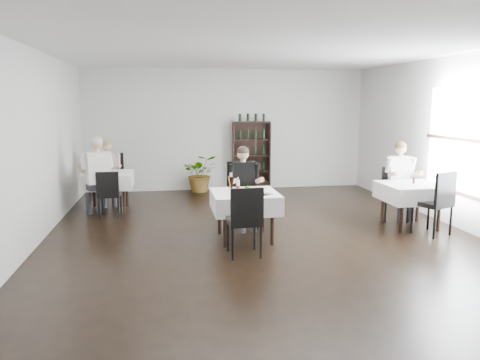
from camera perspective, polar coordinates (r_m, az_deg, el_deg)
name	(u,v)px	position (r m, az deg, el deg)	size (l,w,h in m)	color
room_shell	(264,146)	(7.35, 2.93, 4.17)	(9.00, 9.00, 9.00)	black
window_right	(466,143)	(8.75, 25.87, 4.08)	(0.06, 2.30, 1.85)	white
wine_shelf	(252,156)	(11.74, 1.41, 2.91)	(0.90, 0.28, 1.75)	black
main_table	(245,201)	(7.42, 0.60, -2.63)	(1.03, 1.03, 0.77)	black
left_table	(108,180)	(9.85, -15.81, -0.01)	(0.98, 0.98, 0.77)	black
right_table	(411,192)	(8.70, 20.12, -1.43)	(0.98, 0.98, 0.77)	black
potted_tree	(201,173)	(11.51, -4.81, 0.82)	(0.83, 0.72, 0.92)	#27511B
main_chair_far	(242,190)	(8.26, 0.30, -1.20)	(0.54, 0.54, 1.14)	black
main_chair_near	(245,217)	(6.59, 0.64, -4.52)	(0.48, 0.48, 1.02)	black
left_chair_far	(111,175)	(10.42, -15.42, 0.55)	(0.53, 0.53, 1.10)	black
left_chair_near	(109,191)	(9.19, -15.69, -1.32)	(0.43, 0.44, 0.90)	black
right_chair_far	(395,190)	(9.19, 18.32, -1.19)	(0.55, 0.56, 0.98)	black
right_chair_near	(437,199)	(8.30, 22.94, -2.15)	(0.64, 0.65, 1.08)	black
diner_main	(244,181)	(8.06, 0.49, -0.13)	(0.56, 0.57, 1.44)	#3A3A41
diner_left_far	(108,167)	(10.36, -15.81, 1.50)	(0.56, 0.58, 1.40)	#3A3A41
diner_left_near	(97,170)	(9.28, -17.05, 1.15)	(0.70, 0.73, 1.56)	#3A3A41
diner_right_far	(401,174)	(9.22, 19.01, 0.65)	(0.56, 0.56, 1.46)	#3A3A41
plate_far	(245,190)	(7.53, 0.61, -1.17)	(0.24, 0.24, 0.07)	white
plate_near	(245,192)	(7.27, 0.57, -1.53)	(0.28, 0.28, 0.08)	white
pilsner_dark	(232,185)	(7.26, -1.03, -0.61)	(0.08, 0.08, 0.33)	black
pilsner_lager	(230,184)	(7.39, -1.18, -0.50)	(0.07, 0.07, 0.31)	#C68933
coke_bottle	(238,186)	(7.41, -0.26, -0.73)	(0.06, 0.06, 0.24)	silver
napkin_cutlery	(265,194)	(7.22, 3.03, -1.72)	(0.26, 0.24, 0.02)	black
pepper_mill	(414,180)	(8.74, 20.43, -0.04)	(0.04, 0.04, 0.11)	black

